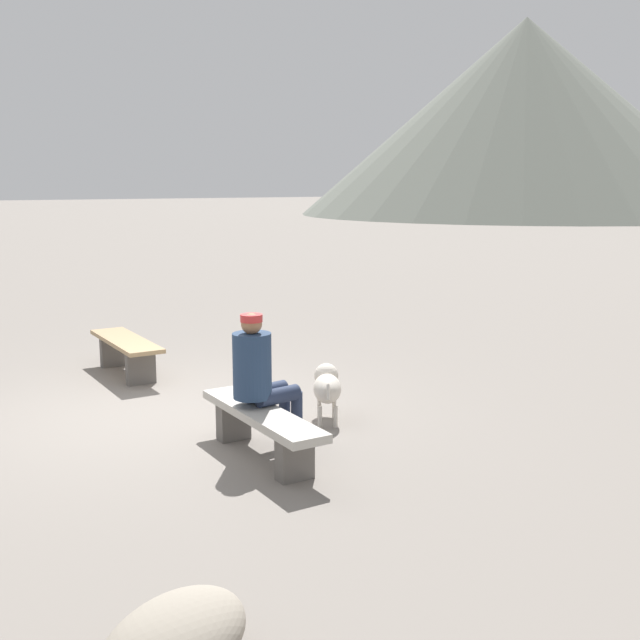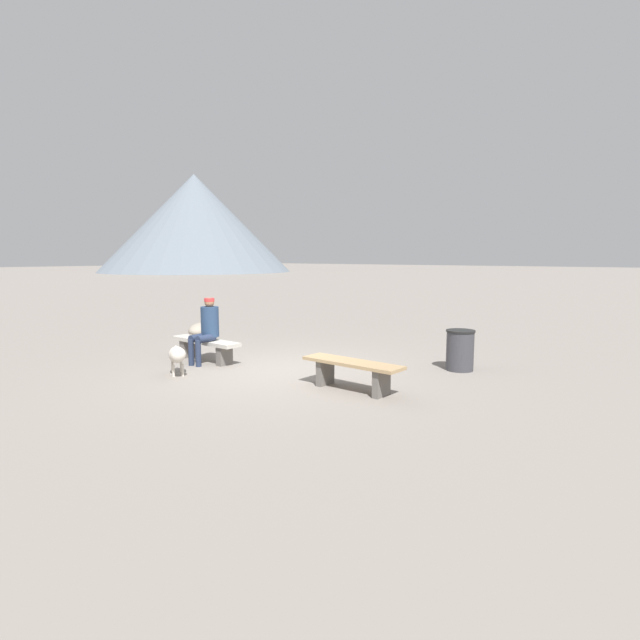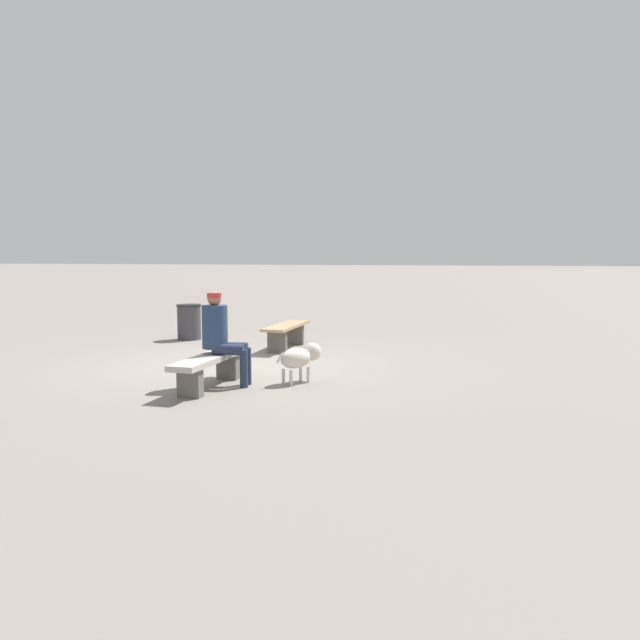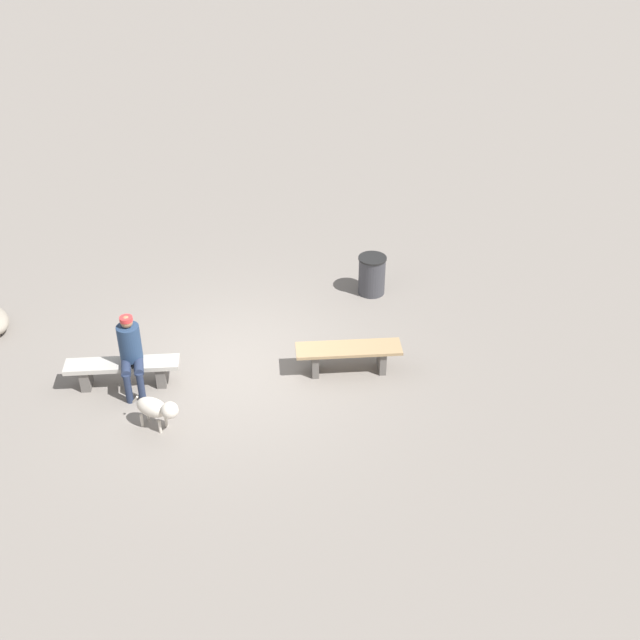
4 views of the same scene
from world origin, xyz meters
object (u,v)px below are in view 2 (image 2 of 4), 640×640
(bench_right, at_px, (205,346))
(boulder, at_px, (201,330))
(bench_left, at_px, (352,369))
(seated_person, at_px, (207,326))
(trash_bin, at_px, (460,350))
(dog, at_px, (177,355))

(bench_right, height_order, boulder, bench_right)
(bench_left, relative_size, boulder, 1.86)
(bench_left, distance_m, seated_person, 3.45)
(bench_left, relative_size, trash_bin, 2.27)
(trash_bin, bearing_deg, bench_right, 30.36)
(seated_person, bearing_deg, bench_right, -31.33)
(seated_person, relative_size, dog, 1.80)
(trash_bin, xyz_separation_m, boulder, (6.84, 0.73, -0.19))
(bench_left, bearing_deg, boulder, -15.58)
(bench_left, xyz_separation_m, trash_bin, (-0.70, -2.43, 0.04))
(bench_right, bearing_deg, seated_person, 155.94)
(dog, bearing_deg, boulder, 167.96)
(bench_left, relative_size, dog, 2.37)
(dog, xyz_separation_m, trash_bin, (-3.67, -3.62, 0.01))
(bench_left, height_order, bench_right, bench_left)
(boulder, bearing_deg, trash_bin, -173.94)
(seated_person, distance_m, trash_bin, 4.89)
(bench_left, bearing_deg, dog, 21.71)
(seated_person, bearing_deg, trash_bin, -155.09)
(seated_person, bearing_deg, bench_left, 175.58)
(bench_right, bearing_deg, trash_bin, -149.72)
(bench_right, distance_m, seated_person, 0.47)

